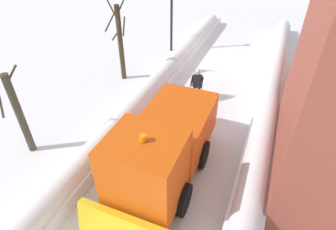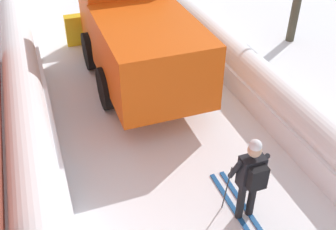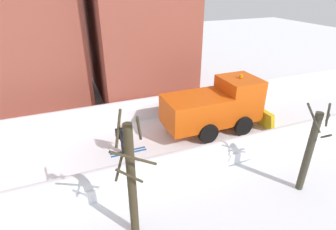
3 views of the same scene
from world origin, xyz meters
name	(u,v)px [view 3 (image 3 of 3)]	position (x,y,z in m)	size (l,w,h in m)	color
ground_plane	(207,129)	(0.00, 10.00, 0.00)	(80.00, 80.00, 0.00)	white
snowbank_left	(186,101)	(-2.92, 10.00, 0.56)	(1.10, 36.00, 1.21)	white
snowbank_right	(237,149)	(2.92, 10.00, 0.45)	(1.10, 36.00, 1.03)	white
building_brick_near	(25,9)	(-7.90, 1.25, 6.12)	(6.13, 6.41, 12.22)	brown
plow_truck	(217,106)	(0.15, 10.44, 1.48)	(3.20, 5.98, 3.12)	#DB510F
skier	(122,136)	(0.61, 4.93, 1.00)	(0.62, 1.80, 1.81)	black
traffic_light_pole	(120,67)	(-3.82, 5.98, 3.07)	(0.28, 0.42, 4.38)	black
bare_tree_near	(132,180)	(5.36, 4.21, 2.26)	(1.06, 1.33, 4.67)	#3A311F
bare_tree_mid	(310,150)	(5.81, 11.12, 1.89)	(1.11, 1.07, 4.07)	#3E3A2D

